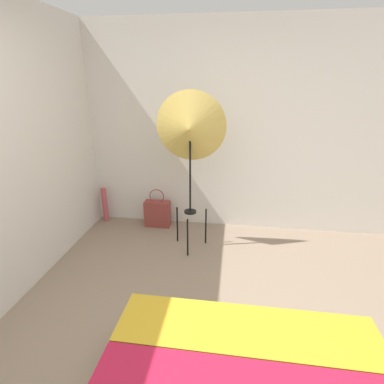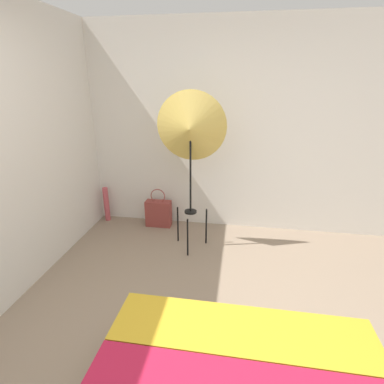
# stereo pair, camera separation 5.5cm
# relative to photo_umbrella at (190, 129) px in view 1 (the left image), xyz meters

# --- Properties ---
(wall_back) EXTENTS (8.00, 0.05, 2.60)m
(wall_back) POSITION_rel_photo_umbrella_xyz_m (0.28, 0.68, -0.11)
(wall_back) COLOR silver
(wall_back) RESTS_ON ground_plane
(wall_side_left) EXTENTS (0.05, 8.00, 2.60)m
(wall_side_left) POSITION_rel_photo_umbrella_xyz_m (-1.45, -0.77, -0.11)
(wall_side_left) COLOR silver
(wall_side_left) RESTS_ON ground_plane
(photo_umbrella) EXTENTS (0.76, 0.33, 1.81)m
(photo_umbrella) POSITION_rel_photo_umbrella_xyz_m (0.00, 0.00, 0.00)
(photo_umbrella) COLOR black
(photo_umbrella) RESTS_ON ground_plane
(tote_bag) EXTENTS (0.34, 0.15, 0.54)m
(tote_bag) POSITION_rel_photo_umbrella_xyz_m (-0.53, 0.48, -1.23)
(tote_bag) COLOR brown
(tote_bag) RESTS_ON ground_plane
(paper_roll) EXTENTS (0.07, 0.07, 0.49)m
(paper_roll) POSITION_rel_photo_umbrella_xyz_m (-1.30, 0.53, -1.17)
(paper_roll) COLOR #BC4C56
(paper_roll) RESTS_ON ground_plane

